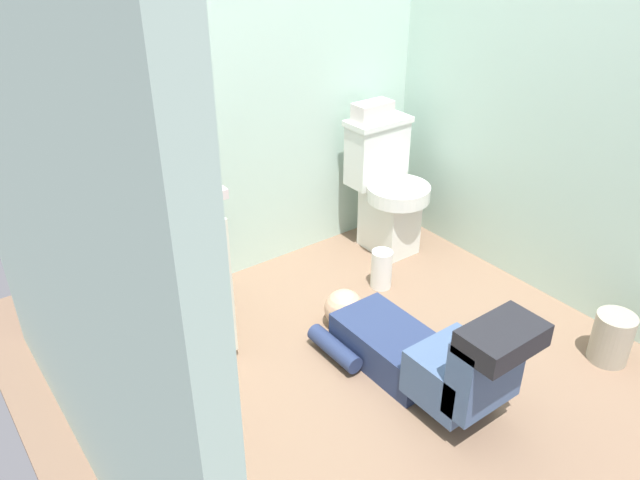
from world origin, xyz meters
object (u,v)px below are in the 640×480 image
at_px(vanity_cabinet, 145,272).
at_px(tissue_box, 373,111).
at_px(person_plumber, 421,352).
at_px(paper_towel_roll, 381,269).
at_px(toilet, 386,188).
at_px(bottle_green, 89,166).
at_px(bottle_clear, 158,157).
at_px(soap_dispenser, 67,172).
at_px(bottle_pink, 147,157).
at_px(faucet, 114,163).
at_px(bottle_blue, 113,167).
at_px(bottle_amber, 121,161).
at_px(trash_can, 612,338).

xyz_separation_m(vanity_cabinet, tissue_box, (1.42, 0.19, 0.38)).
bearing_deg(person_plumber, paper_towel_roll, 60.54).
bearing_deg(toilet, bottle_green, 178.76).
bearing_deg(bottle_clear, soap_dispenser, 172.84).
xyz_separation_m(toilet, soap_dispenser, (-1.66, 0.02, 0.52)).
relative_size(person_plumber, paper_towel_roll, 5.06).
height_order(bottle_green, paper_towel_roll, bottle_green).
relative_size(toilet, bottle_clear, 6.25).
xyz_separation_m(person_plumber, bottle_pink, (-0.69, 0.95, 0.72)).
height_order(faucet, bottle_blue, bottle_blue).
height_order(faucet, tissue_box, faucet).
bearing_deg(vanity_cabinet, bottle_amber, 80.95).
bearing_deg(bottle_amber, bottle_blue, -132.17).
relative_size(soap_dispenser, bottle_clear, 1.38).
xyz_separation_m(tissue_box, bottle_blue, (-1.45, -0.11, 0.08)).
relative_size(trash_can, paper_towel_roll, 1.11).
bearing_deg(soap_dispenser, tissue_box, 2.42).
xyz_separation_m(tissue_box, soap_dispenser, (-1.62, -0.07, 0.09)).
relative_size(faucet, bottle_blue, 0.79).
bearing_deg(faucet, bottle_blue, -111.42).
bearing_deg(bottle_amber, paper_towel_roll, -17.06).
bearing_deg(person_plumber, bottle_amber, 127.49).
bearing_deg(faucet, bottle_clear, -21.41).
height_order(soap_dispenser, paper_towel_roll, soap_dispenser).
xyz_separation_m(soap_dispenser, bottle_pink, (0.31, -0.06, 0.01)).
relative_size(faucet, bottle_pink, 0.66).
relative_size(vanity_cabinet, bottle_pink, 5.42).
bearing_deg(person_plumber, toilet, 55.51).
relative_size(soap_dispenser, bottle_amber, 1.50).
xyz_separation_m(person_plumber, bottle_green, (-0.90, 1.01, 0.71)).
bearing_deg(bottle_blue, faucet, 68.58).
bearing_deg(toilet, bottle_pink, -178.58).
relative_size(bottle_green, paper_towel_roll, 0.61).
distance_m(tissue_box, bottle_pink, 1.32).
bearing_deg(faucet, bottle_amber, -20.24).
xyz_separation_m(vanity_cabinet, faucet, (-0.00, 0.15, 0.45)).
relative_size(toilet, trash_can, 3.21).
relative_size(toilet, person_plumber, 0.70).
bearing_deg(bottle_amber, bottle_clear, -21.62).
bearing_deg(trash_can, paper_towel_roll, 112.20).
xyz_separation_m(toilet, trash_can, (0.13, -1.36, -0.25)).
relative_size(bottle_blue, paper_towel_roll, 0.60).
bearing_deg(faucet, trash_can, -41.32).
bearing_deg(tissue_box, faucet, -178.06).
bearing_deg(tissue_box, bottle_pink, -174.60).
xyz_separation_m(soap_dispenser, bottle_clear, (0.35, -0.04, -0.01)).
bearing_deg(bottle_clear, trash_can, -43.07).
bearing_deg(bottle_pink, toilet, 1.42).
xyz_separation_m(bottle_green, paper_towel_roll, (1.28, -0.35, -0.78)).
bearing_deg(bottle_amber, toilet, -1.30).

